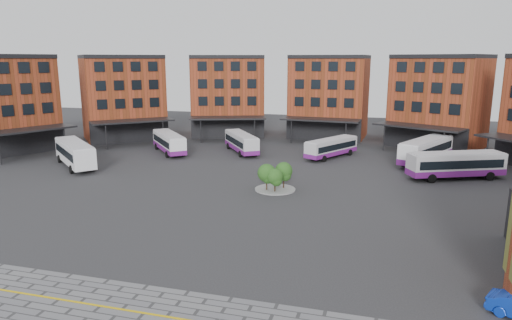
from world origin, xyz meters
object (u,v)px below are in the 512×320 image
(bus_b, at_px, (169,142))
(bus_e, at_px, (426,150))
(bus_d, at_px, (331,147))
(bus_a, at_px, (75,152))
(bus_c, at_px, (241,142))
(bus_f, at_px, (456,165))
(tree_island, at_px, (275,176))

(bus_b, xyz_separation_m, bus_e, (36.82, 2.87, 0.20))
(bus_d, xyz_separation_m, bus_e, (12.80, -0.37, 0.34))
(bus_a, xyz_separation_m, bus_c, (18.28, 14.84, -0.37))
(bus_e, xyz_separation_m, bus_f, (2.70, -7.91, -0.09))
(tree_island, xyz_separation_m, bus_c, (-9.70, 18.78, -0.10))
(bus_c, height_order, bus_e, bus_e)
(bus_a, xyz_separation_m, bus_b, (7.83, 11.64, -0.32))
(bus_b, bearing_deg, tree_island, -78.27)
(bus_c, xyz_separation_m, bus_f, (29.08, -8.25, 0.16))
(tree_island, height_order, bus_f, bus_f)
(bus_b, xyz_separation_m, bus_f, (39.53, -5.04, 0.11))
(bus_c, relative_size, bus_d, 1.03)
(bus_d, relative_size, bus_f, 0.84)
(bus_e, bearing_deg, bus_b, -148.79)
(bus_a, relative_size, bus_d, 1.10)
(bus_b, bearing_deg, bus_f, -47.82)
(bus_c, bearing_deg, bus_f, -49.99)
(bus_a, bearing_deg, bus_d, -23.94)
(tree_island, relative_size, bus_e, 0.37)
(bus_a, distance_m, bus_f, 47.81)
(bus_b, relative_size, bus_e, 0.81)
(bus_a, bearing_deg, bus_b, 7.08)
(tree_island, distance_m, bus_e, 24.88)
(tree_island, xyz_separation_m, bus_b, (-20.14, 15.58, -0.05))
(bus_f, bearing_deg, tree_island, -85.47)
(bus_a, bearing_deg, bus_e, -30.99)
(bus_f, bearing_deg, bus_c, -129.83)
(tree_island, relative_size, bus_b, 0.45)
(tree_island, xyz_separation_m, bus_a, (-27.97, 3.94, 0.27))
(tree_island, height_order, bus_c, tree_island)
(bus_d, height_order, bus_e, bus_e)
(tree_island, bearing_deg, bus_e, 47.88)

